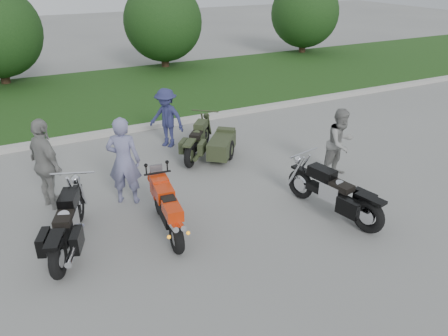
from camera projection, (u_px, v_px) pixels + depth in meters
name	position (u px, v px, depth m)	size (l,w,h in m)	color
ground	(209.00, 230.00, 8.54)	(80.00, 80.00, 0.00)	gray
curb	(126.00, 130.00, 13.34)	(60.00, 0.30, 0.15)	#B7B4AC
grass_strip	(97.00, 96.00, 16.68)	(60.00, 8.00, 0.14)	#24501B
tree_mid_right	(163.00, 22.00, 20.09)	(3.60, 3.60, 4.00)	#3F2B1C
tree_far_right	(305.00, 13.00, 23.34)	(3.60, 3.60, 4.00)	#3F2B1C
sportbike_red	(167.00, 208.00, 8.22)	(0.46, 1.98, 0.94)	black
cruiser_left	(67.00, 227.00, 7.79)	(0.98, 2.29, 0.92)	black
cruiser_right	(337.00, 195.00, 8.84)	(0.74, 2.39, 0.93)	black
cruiser_sidecar	(212.00, 144.00, 11.50)	(1.82, 2.02, 0.85)	black
person_stripe	(124.00, 161.00, 9.15)	(0.71, 0.46, 1.94)	#7778A1
person_grey	(340.00, 143.00, 10.37)	(0.82, 0.64, 1.69)	gray
person_denim	(167.00, 118.00, 12.05)	(1.07, 0.62, 1.66)	navy
person_back	(46.00, 165.00, 8.96)	(1.15, 0.48, 1.96)	gray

